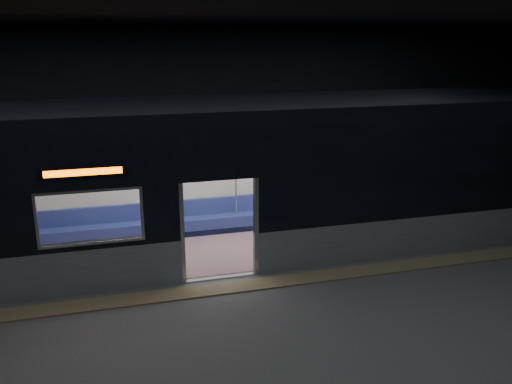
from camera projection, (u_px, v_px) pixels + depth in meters
name	position (u px, v px, depth m)	size (l,w,h in m)	color
station_floor	(233.00, 302.00, 9.95)	(24.00, 14.00, 0.01)	#47494C
station_envelope	(230.00, 101.00, 8.92)	(24.00, 14.00, 5.00)	black
tactile_strip	(226.00, 288.00, 10.46)	(22.80, 0.50, 0.03)	#8C7F59
metro_car	(205.00, 172.00, 11.78)	(18.00, 3.04, 3.35)	gray
passenger	(379.00, 189.00, 14.24)	(0.44, 0.74, 1.42)	black
handbag	(384.00, 196.00, 14.06)	(0.30, 0.26, 0.15)	black
transit_map	(382.00, 161.00, 14.39)	(1.02, 0.03, 0.66)	white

